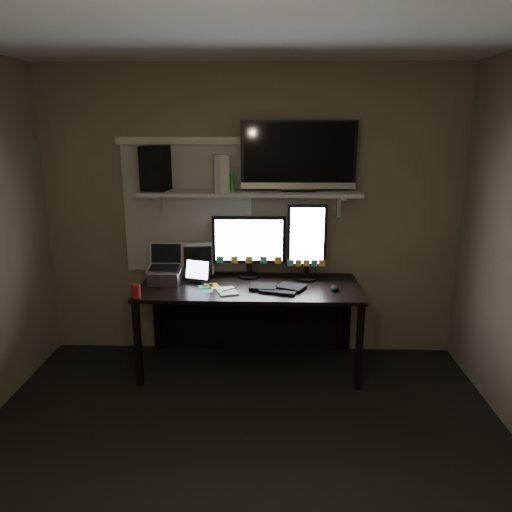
{
  "coord_description": "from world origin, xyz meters",
  "views": [
    {
      "loc": [
        0.18,
        -2.46,
        2.02
      ],
      "look_at": [
        0.06,
        1.25,
        1.03
      ],
      "focal_mm": 35.0,
      "sensor_mm": 36.0,
      "label": 1
    }
  ],
  "objects_px": {
    "laptop": "(164,265)",
    "speaker": "(156,168)",
    "desk": "(250,301)",
    "tablet": "(198,271)",
    "monitor_portrait": "(307,242)",
    "game_console": "(221,173)",
    "mouse": "(334,288)",
    "tv": "(298,156)",
    "monitor_landscape": "(249,246)",
    "keyboard": "(277,287)",
    "cup": "(136,291)"
  },
  "relations": [
    {
      "from": "mouse",
      "to": "cup",
      "type": "xyz_separation_m",
      "value": [
        -1.53,
        -0.22,
        0.03
      ]
    },
    {
      "from": "laptop",
      "to": "tv",
      "type": "bearing_deg",
      "value": 9.75
    },
    {
      "from": "game_console",
      "to": "laptop",
      "type": "bearing_deg",
      "value": -177.9
    },
    {
      "from": "monitor_portrait",
      "to": "mouse",
      "type": "relative_size",
      "value": 6.67
    },
    {
      "from": "monitor_landscape",
      "to": "tablet",
      "type": "relative_size",
      "value": 2.63
    },
    {
      "from": "cup",
      "to": "speaker",
      "type": "relative_size",
      "value": 0.29
    },
    {
      "from": "desk",
      "to": "speaker",
      "type": "bearing_deg",
      "value": 172.25
    },
    {
      "from": "monitor_landscape",
      "to": "monitor_portrait",
      "type": "xyz_separation_m",
      "value": [
        0.49,
        -0.06,
        0.05
      ]
    },
    {
      "from": "mouse",
      "to": "laptop",
      "type": "xyz_separation_m",
      "value": [
        -1.39,
        0.13,
        0.14
      ]
    },
    {
      "from": "tablet",
      "to": "speaker",
      "type": "xyz_separation_m",
      "value": [
        -0.35,
        0.17,
        0.83
      ]
    },
    {
      "from": "monitor_landscape",
      "to": "cup",
      "type": "bearing_deg",
      "value": -146.46
    },
    {
      "from": "mouse",
      "to": "tablet",
      "type": "relative_size",
      "value": 0.42
    },
    {
      "from": "cup",
      "to": "speaker",
      "type": "bearing_deg",
      "value": 82.55
    },
    {
      "from": "laptop",
      "to": "cup",
      "type": "xyz_separation_m",
      "value": [
        -0.15,
        -0.35,
        -0.11
      ]
    },
    {
      "from": "monitor_portrait",
      "to": "game_console",
      "type": "bearing_deg",
      "value": 176.41
    },
    {
      "from": "tv",
      "to": "speaker",
      "type": "height_order",
      "value": "tv"
    },
    {
      "from": "monitor_landscape",
      "to": "monitor_portrait",
      "type": "height_order",
      "value": "monitor_portrait"
    },
    {
      "from": "monitor_portrait",
      "to": "cup",
      "type": "relative_size",
      "value": 6.22
    },
    {
      "from": "desk",
      "to": "tablet",
      "type": "height_order",
      "value": "tablet"
    },
    {
      "from": "desk",
      "to": "keyboard",
      "type": "bearing_deg",
      "value": -40.65
    },
    {
      "from": "desk",
      "to": "monitor_landscape",
      "type": "height_order",
      "value": "monitor_landscape"
    },
    {
      "from": "mouse",
      "to": "tv",
      "type": "xyz_separation_m",
      "value": [
        -0.29,
        0.33,
        1.01
      ]
    },
    {
      "from": "desk",
      "to": "monitor_portrait",
      "type": "height_order",
      "value": "monitor_portrait"
    },
    {
      "from": "tv",
      "to": "speaker",
      "type": "bearing_deg",
      "value": 179.35
    },
    {
      "from": "monitor_portrait",
      "to": "speaker",
      "type": "height_order",
      "value": "speaker"
    },
    {
      "from": "mouse",
      "to": "game_console",
      "type": "distance_m",
      "value": 1.32
    },
    {
      "from": "monitor_portrait",
      "to": "tablet",
      "type": "distance_m",
      "value": 0.94
    },
    {
      "from": "tv",
      "to": "game_console",
      "type": "distance_m",
      "value": 0.65
    },
    {
      "from": "desk",
      "to": "game_console",
      "type": "relative_size",
      "value": 6.08
    },
    {
      "from": "monitor_portrait",
      "to": "tv",
      "type": "bearing_deg",
      "value": 149.1
    },
    {
      "from": "mouse",
      "to": "monitor_portrait",
      "type": "bearing_deg",
      "value": 129.71
    },
    {
      "from": "game_console",
      "to": "speaker",
      "type": "distance_m",
      "value": 0.54
    },
    {
      "from": "tablet",
      "to": "game_console",
      "type": "bearing_deg",
      "value": 58.57
    },
    {
      "from": "monitor_landscape",
      "to": "speaker",
      "type": "distance_m",
      "value": 1.01
    },
    {
      "from": "laptop",
      "to": "speaker",
      "type": "bearing_deg",
      "value": 111.32
    },
    {
      "from": "monitor_portrait",
      "to": "game_console",
      "type": "xyz_separation_m",
      "value": [
        -0.71,
        0.04,
        0.57
      ]
    },
    {
      "from": "monitor_landscape",
      "to": "keyboard",
      "type": "height_order",
      "value": "monitor_landscape"
    },
    {
      "from": "keyboard",
      "to": "tv",
      "type": "relative_size",
      "value": 0.47
    },
    {
      "from": "desk",
      "to": "tablet",
      "type": "distance_m",
      "value": 0.52
    },
    {
      "from": "keyboard",
      "to": "tablet",
      "type": "xyz_separation_m",
      "value": [
        -0.66,
        0.14,
        0.09
      ]
    },
    {
      "from": "desk",
      "to": "monitor_landscape",
      "type": "relative_size",
      "value": 2.88
    },
    {
      "from": "desk",
      "to": "tablet",
      "type": "relative_size",
      "value": 7.58
    },
    {
      "from": "cup",
      "to": "keyboard",
      "type": "bearing_deg",
      "value": 12.61
    },
    {
      "from": "speaker",
      "to": "monitor_portrait",
      "type": "bearing_deg",
      "value": 4.11
    },
    {
      "from": "laptop",
      "to": "speaker",
      "type": "height_order",
      "value": "speaker"
    },
    {
      "from": "keyboard",
      "to": "desk",
      "type": "bearing_deg",
      "value": 156.43
    },
    {
      "from": "desk",
      "to": "speaker",
      "type": "relative_size",
      "value": 4.99
    },
    {
      "from": "mouse",
      "to": "tv",
      "type": "relative_size",
      "value": 0.11
    },
    {
      "from": "keyboard",
      "to": "speaker",
      "type": "distance_m",
      "value": 1.4
    },
    {
      "from": "laptop",
      "to": "speaker",
      "type": "xyz_separation_m",
      "value": [
        -0.08,
        0.19,
        0.77
      ]
    }
  ]
}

